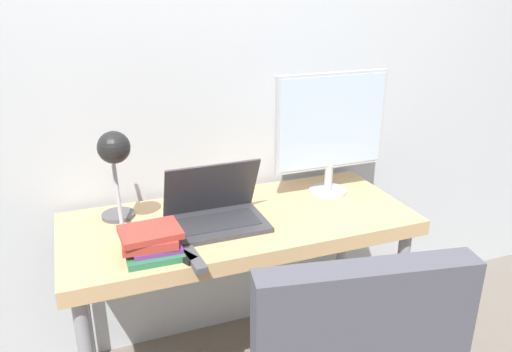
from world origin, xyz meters
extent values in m
cube|color=silver|center=(0.00, 0.66, 1.30)|extent=(8.00, 0.05, 2.60)
cube|color=tan|center=(0.00, 0.30, 0.73)|extent=(1.39, 0.60, 0.06)
cylinder|color=gray|center=(0.63, 0.06, 0.35)|extent=(0.05, 0.05, 0.70)
cylinder|color=gray|center=(-0.63, 0.54, 0.35)|extent=(0.05, 0.05, 0.70)
cylinder|color=gray|center=(0.63, 0.54, 0.35)|extent=(0.05, 0.05, 0.70)
cube|color=#38383D|center=(-0.10, 0.26, 0.77)|extent=(0.37, 0.25, 0.02)
cube|color=#2D2D33|center=(-0.10, 0.26, 0.78)|extent=(0.31, 0.15, 0.00)
cube|color=#38383D|center=(-0.10, 0.33, 0.89)|extent=(0.37, 0.12, 0.23)
cube|color=silver|center=(-0.10, 0.33, 0.89)|extent=(0.33, 0.10, 0.20)
cylinder|color=#B7B7BC|center=(0.45, 0.40, 0.77)|extent=(0.17, 0.17, 0.01)
cylinder|color=#B7B7BC|center=(0.45, 0.40, 0.83)|extent=(0.04, 0.04, 0.12)
cube|color=#B7B7BC|center=(0.45, 0.41, 1.09)|extent=(0.51, 0.02, 0.42)
cube|color=silver|center=(0.45, 0.39, 1.09)|extent=(0.49, 0.00, 0.39)
cylinder|color=#4C4C51|center=(-0.45, 0.48, 0.77)|extent=(0.13, 0.13, 0.02)
cylinder|color=#99999E|center=(-0.45, 0.40, 0.94)|extent=(0.02, 0.16, 0.33)
sphere|color=black|center=(-0.45, 0.33, 1.10)|extent=(0.12, 0.12, 0.12)
cube|color=#286B47|center=(-0.37, 0.13, 0.77)|extent=(0.19, 0.19, 0.02)
cube|color=#753384|center=(-0.36, 0.15, 0.79)|extent=(0.17, 0.19, 0.02)
cube|color=#B2382D|center=(-0.38, 0.15, 0.82)|extent=(0.20, 0.18, 0.03)
cube|color=#B2382D|center=(-0.38, 0.14, 0.84)|extent=(0.21, 0.16, 0.02)
cube|color=#4C4C51|center=(-0.25, 0.03, 0.77)|extent=(0.05, 0.17, 0.02)
cube|color=black|center=(-0.29, 0.08, 0.77)|extent=(0.10, 0.15, 0.02)
camera|label=1|loc=(-0.58, -1.40, 1.64)|focal=35.00mm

